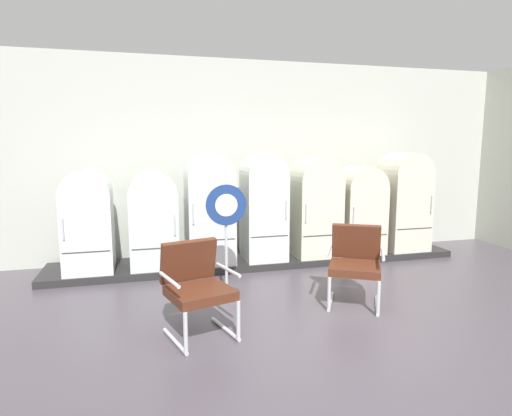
{
  "coord_description": "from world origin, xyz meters",
  "views": [
    {
      "loc": [
        -1.75,
        -3.3,
        1.85
      ],
      "look_at": [
        -0.14,
        2.75,
        0.93
      ],
      "focal_mm": 29.93,
      "sensor_mm": 36.0,
      "label": 1
    }
  ],
  "objects": [
    {
      "name": "display_plinth",
      "position": [
        0.0,
        3.02,
        0.05
      ],
      "size": [
        6.37,
        0.95,
        0.1
      ],
      "primitive_type": "cube",
      "color": "#2A2929",
      "rests_on": "ground"
    },
    {
      "name": "refrigerator_6",
      "position": [
        2.48,
        2.94,
        0.97
      ],
      "size": [
        0.7,
        0.73,
        1.63
      ],
      "color": "silver",
      "rests_on": "display_plinth"
    },
    {
      "name": "armchair_left",
      "position": [
        -1.28,
        0.72,
        0.51
      ],
      "size": [
        0.75,
        0.78,
        0.91
      ],
      "color": "silver",
      "rests_on": "ground"
    },
    {
      "name": "refrigerator_5",
      "position": [
        1.67,
        2.92,
        0.85
      ],
      "size": [
        0.69,
        0.68,
        1.42
      ],
      "color": "beige",
      "rests_on": "display_plinth"
    },
    {
      "name": "refrigerator_3",
      "position": [
        0.03,
        2.91,
        0.96
      ],
      "size": [
        0.62,
        0.67,
        1.62
      ],
      "color": "white",
      "rests_on": "display_plinth"
    },
    {
      "name": "refrigerator_2",
      "position": [
        -0.8,
        2.92,
        0.97
      ],
      "size": [
        0.68,
        0.7,
        1.64
      ],
      "color": "white",
      "rests_on": "display_plinth"
    },
    {
      "name": "refrigerator_1",
      "position": [
        -1.62,
        2.91,
        0.84
      ],
      "size": [
        0.67,
        0.67,
        1.4
      ],
      "color": "silver",
      "rests_on": "display_plinth"
    },
    {
      "name": "ground",
      "position": [
        0.0,
        0.0,
        -0.03
      ],
      "size": [
        12.0,
        10.0,
        0.05
      ],
      "primitive_type": "cube",
      "color": "#4D464E"
    },
    {
      "name": "sign_stand",
      "position": [
        -0.78,
        1.76,
        0.7
      ],
      "size": [
        0.5,
        0.32,
        1.38
      ],
      "color": "#2D2D30",
      "rests_on": "ground"
    },
    {
      "name": "armchair_right",
      "position": [
        0.62,
        1.08,
        0.51
      ],
      "size": [
        0.82,
        0.85,
        0.91
      ],
      "color": "silver",
      "rests_on": "ground"
    },
    {
      "name": "back_wall",
      "position": [
        0.0,
        3.66,
        1.62
      ],
      "size": [
        11.76,
        0.12,
        3.22
      ],
      "color": "beige",
      "rests_on": "ground"
    },
    {
      "name": "refrigerator_4",
      "position": [
        0.88,
        2.9,
        0.92
      ],
      "size": [
        0.7,
        0.66,
        1.56
      ],
      "color": "silver",
      "rests_on": "display_plinth"
    },
    {
      "name": "refrigerator_0",
      "position": [
        -2.51,
        2.92,
        0.85
      ],
      "size": [
        0.65,
        0.69,
        1.42
      ],
      "color": "white",
      "rests_on": "display_plinth"
    }
  ]
}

